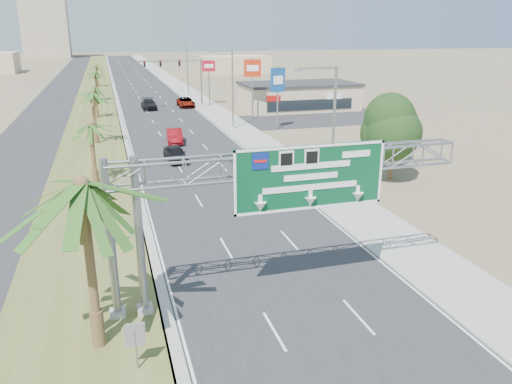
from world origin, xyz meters
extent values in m
cube|color=#28282B|center=(0.00, 110.00, 0.01)|extent=(12.00, 300.00, 0.02)
cube|color=#9E9B93|center=(8.50, 110.00, 0.05)|extent=(4.00, 300.00, 0.10)
cube|color=#4E5726|center=(-10.00, 110.00, 0.06)|extent=(7.00, 300.00, 0.12)
cube|color=#28282B|center=(-17.00, 110.00, 0.01)|extent=(8.00, 300.00, 0.02)
cylinder|color=gray|center=(-7.20, 10.00, 3.70)|extent=(0.36, 0.36, 7.40)
cylinder|color=gray|center=(-8.40, 10.00, 3.70)|extent=(0.36, 0.36, 7.40)
cube|color=#9E9B93|center=(-7.20, 10.00, 0.20)|extent=(0.70, 0.70, 0.40)
cube|color=#9E9B93|center=(-8.40, 10.00, 0.20)|extent=(0.70, 0.70, 0.40)
cube|color=#074525|center=(0.50, 9.52, 6.00)|extent=(7.20, 0.12, 3.00)
cube|color=navy|center=(-1.90, 9.44, 6.95)|extent=(0.75, 0.03, 0.75)
cone|color=white|center=(0.50, 9.44, 4.85)|extent=(0.56, 0.56, 0.45)
cylinder|color=brown|center=(-9.20, 8.00, 3.50)|extent=(0.36, 0.36, 7.00)
cylinder|color=brown|center=(-9.20, 8.00, 0.84)|extent=(0.54, 0.54, 1.68)
cylinder|color=brown|center=(-9.50, 32.00, 2.50)|extent=(0.36, 0.36, 5.00)
cylinder|color=brown|center=(-9.50, 32.00, 0.60)|extent=(0.54, 0.54, 1.20)
cylinder|color=brown|center=(-9.50, 48.00, 2.90)|extent=(0.36, 0.36, 5.80)
cylinder|color=brown|center=(-9.50, 48.00, 0.70)|extent=(0.54, 0.54, 1.39)
cylinder|color=brown|center=(-9.50, 66.00, 2.25)|extent=(0.36, 0.36, 4.50)
cylinder|color=brown|center=(-9.50, 66.00, 0.54)|extent=(0.54, 0.54, 1.08)
cylinder|color=brown|center=(-9.50, 85.00, 2.60)|extent=(0.36, 0.36, 5.20)
cylinder|color=brown|center=(-9.50, 85.00, 0.62)|extent=(0.54, 0.54, 1.25)
cylinder|color=brown|center=(-9.50, 110.00, 2.40)|extent=(0.36, 0.36, 4.80)
cylinder|color=brown|center=(-9.50, 110.00, 0.58)|extent=(0.54, 0.54, 1.15)
cylinder|color=gray|center=(7.50, 22.00, 5.00)|extent=(0.20, 0.20, 10.00)
cylinder|color=gray|center=(6.10, 22.00, 9.85)|extent=(2.80, 0.12, 0.12)
cube|color=slate|center=(4.70, 22.00, 9.75)|extent=(0.50, 0.22, 0.18)
cylinder|color=#9E9B93|center=(7.50, 22.00, 0.25)|extent=(0.44, 0.44, 0.50)
cylinder|color=gray|center=(7.50, 52.00, 5.00)|extent=(0.20, 0.20, 10.00)
cylinder|color=gray|center=(6.10, 52.00, 9.85)|extent=(2.80, 0.12, 0.12)
cube|color=slate|center=(4.70, 52.00, 9.75)|extent=(0.50, 0.22, 0.18)
cylinder|color=#9E9B93|center=(7.50, 52.00, 0.25)|extent=(0.44, 0.44, 0.50)
cylinder|color=gray|center=(7.50, 88.00, 5.00)|extent=(0.20, 0.20, 10.00)
cylinder|color=gray|center=(6.10, 88.00, 9.85)|extent=(2.80, 0.12, 0.12)
cube|color=slate|center=(4.70, 88.00, 9.75)|extent=(0.50, 0.22, 0.18)
cylinder|color=#9E9B93|center=(7.50, 88.00, 0.25)|extent=(0.44, 0.44, 0.50)
cylinder|color=gray|center=(7.20, 72.00, 4.00)|extent=(0.28, 0.28, 8.00)
cylinder|color=gray|center=(2.20, 72.00, 7.70)|extent=(10.00, 0.18, 0.18)
cube|color=black|center=(3.70, 71.80, 7.30)|extent=(0.32, 0.18, 0.95)
cube|color=black|center=(0.70, 71.80, 7.30)|extent=(0.32, 0.18, 0.95)
cube|color=black|center=(-1.80, 71.80, 7.30)|extent=(0.32, 0.18, 0.95)
sphere|color=red|center=(3.70, 71.68, 7.60)|extent=(0.22, 0.22, 0.22)
imported|color=black|center=(7.20, 72.00, 7.00)|extent=(0.16, 0.16, 0.60)
cylinder|color=#9E9B93|center=(7.20, 72.00, 0.30)|extent=(0.56, 0.56, 0.60)
cube|color=#CEB48B|center=(22.00, 66.00, 2.00)|extent=(18.00, 10.00, 4.00)
cylinder|color=brown|center=(15.00, 26.00, 1.95)|extent=(0.44, 0.44, 3.90)
sphere|color=black|center=(15.00, 26.00, 4.55)|extent=(4.50, 4.50, 4.50)
cylinder|color=brown|center=(18.00, 30.00, 1.65)|extent=(0.44, 0.44, 3.30)
sphere|color=black|center=(18.00, 30.00, 3.85)|extent=(3.50, 3.50, 3.50)
cylinder|color=gray|center=(-7.80, 6.00, 0.90)|extent=(0.08, 0.08, 1.80)
cube|color=slate|center=(-7.80, 6.00, 1.60)|extent=(0.75, 0.06, 0.95)
cylinder|color=gray|center=(-8.50, 18.00, 0.90)|extent=(0.08, 0.08, 1.80)
cube|color=slate|center=(-8.50, 18.00, 1.60)|extent=(0.75, 0.06, 0.95)
cube|color=tan|center=(-32.00, 250.00, 17.50)|extent=(20.00, 16.00, 35.00)
cube|color=#CEB48B|center=(30.00, 140.00, 2.50)|extent=(20.00, 12.00, 5.00)
imported|color=black|center=(-2.00, 37.44, 0.77)|extent=(2.24, 4.70, 1.55)
imported|color=maroon|center=(-0.93, 46.02, 0.80)|extent=(2.04, 4.98, 1.61)
imported|color=gray|center=(4.75, 73.86, 0.77)|extent=(2.67, 5.62, 1.55)
imported|color=black|center=(-1.46, 72.87, 0.81)|extent=(2.29, 5.59, 1.62)
cylinder|color=gray|center=(12.19, 59.08, 4.31)|extent=(0.20, 0.20, 8.62)
cube|color=red|center=(12.19, 59.08, 7.22)|extent=(2.42, 0.70, 2.40)
cube|color=white|center=(12.19, 58.90, 7.22)|extent=(1.66, 0.32, 0.84)
cylinder|color=gray|center=(13.00, 50.37, 4.02)|extent=(0.20, 0.20, 8.04)
cube|color=#0F4392|center=(13.00, 50.37, 6.34)|extent=(2.01, 0.76, 3.00)
cube|color=white|center=(13.00, 50.19, 6.34)|extent=(1.37, 0.37, 1.05)
cylinder|color=gray|center=(9.00, 74.60, 3.84)|extent=(0.20, 0.20, 7.69)
cube|color=#AD0D21|center=(9.00, 74.60, 6.59)|extent=(2.20, 0.87, 1.80)
cube|color=white|center=(9.00, 74.42, 6.59)|extent=(1.50, 0.45, 0.63)
camera|label=1|loc=(-8.05, -10.53, 12.34)|focal=35.00mm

